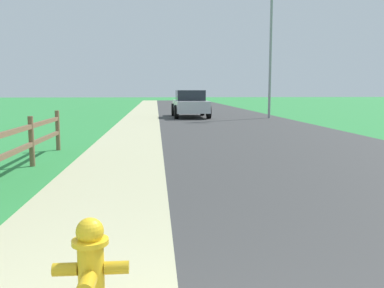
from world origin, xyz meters
The scene contains 7 objects.
ground_plane centered at (0.00, 25.00, 0.00)m, with size 120.00×120.00×0.00m, color #2F8940.
road_asphalt centered at (3.50, 27.00, 0.00)m, with size 7.00×66.00×0.01m, color #3A3A3A.
curb_concrete centered at (-3.00, 27.00, 0.00)m, with size 6.00×66.00×0.01m, color #B9B68D.
grass_verge centered at (-4.50, 27.00, 0.01)m, with size 5.00×66.00×0.00m, color #2F8940.
fire_hydrant centered at (-0.62, 1.46, 0.36)m, with size 0.52×0.43×0.72m.
parked_suv_silver centered at (1.81, 22.85, 0.77)m, with size 2.05×4.51×1.55m.
street_lamp centered at (6.24, 21.62, 4.21)m, with size 1.17×0.20×7.18m.
Camera 1 is at (-0.16, -1.34, 1.59)m, focal length 39.21 mm.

